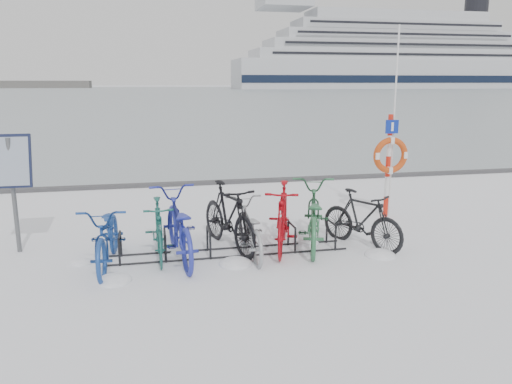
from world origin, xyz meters
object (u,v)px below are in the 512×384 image
object	(u,v)px
bike_rack	(230,243)
info_board	(10,168)
lifebuoy_station	(390,155)
cruise_ferry	(392,59)

from	to	relation	value
bike_rack	info_board	size ratio (longest dim) A/B	1.99
info_board	bike_rack	bearing A→B (deg)	-12.14
lifebuoy_station	cruise_ferry	world-z (taller)	cruise_ferry
info_board	cruise_ferry	xyz separation A→B (m)	(108.01, 201.57, 11.26)
bike_rack	info_board	bearing A→B (deg)	167.08
lifebuoy_station	bike_rack	bearing A→B (deg)	-156.16
info_board	lifebuoy_station	world-z (taller)	lifebuoy_station
bike_rack	lifebuoy_station	size ratio (longest dim) A/B	1.01
cruise_ferry	lifebuoy_station	bearing A→B (deg)	-116.66
lifebuoy_station	info_board	bearing A→B (deg)	-173.54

